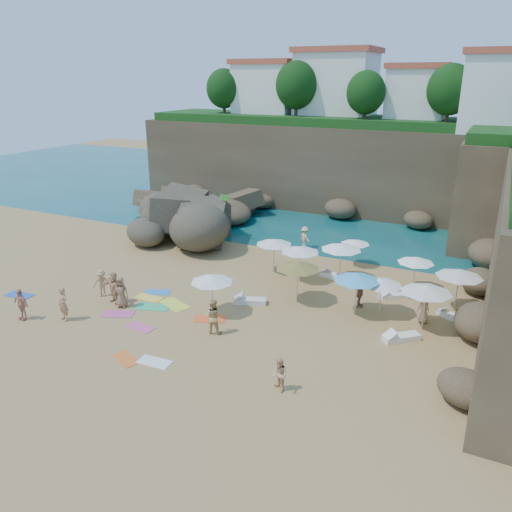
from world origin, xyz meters
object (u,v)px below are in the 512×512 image
at_px(flag_pole, 223,211).
at_px(parasol_0, 355,242).
at_px(lounger_0, 293,251).
at_px(parasol_2, 416,260).
at_px(rock_outcrop, 170,236).
at_px(person_stand_4, 424,309).
at_px(person_stand_2, 305,237).
at_px(person_stand_1, 213,316).
at_px(person_stand_5, 190,239).
at_px(parasol_1, 341,247).
at_px(person_stand_3, 360,294).

height_order(flag_pole, parasol_0, flag_pole).
bearing_deg(lounger_0, parasol_0, -29.06).
bearing_deg(parasol_2, rock_outcrop, 173.24).
bearing_deg(person_stand_4, person_stand_2, 170.78).
bearing_deg(person_stand_1, rock_outcrop, -61.59).
xyz_separation_m(parasol_2, person_stand_1, (-8.21, -10.24, -0.99)).
height_order(parasol_2, person_stand_2, parasol_2).
xyz_separation_m(parasol_2, person_stand_4, (1.25, -4.31, -1.16)).
distance_m(person_stand_4, person_stand_5, 18.42).
relative_size(rock_outcrop, parasol_1, 3.48).
bearing_deg(parasol_2, person_stand_1, -128.71).
relative_size(rock_outcrop, lounger_0, 4.76).
xyz_separation_m(lounger_0, person_stand_1, (0.97, -13.16, 0.78)).
xyz_separation_m(parasol_0, person_stand_5, (-12.16, -2.09, -0.95)).
xyz_separation_m(parasol_2, person_stand_5, (-16.58, 0.33, -1.14)).
distance_m(parasol_1, lounger_0, 6.11).
height_order(parasol_2, person_stand_1, parasol_2).
distance_m(parasol_2, lounger_0, 9.79).
relative_size(flag_pole, person_stand_4, 2.50).
distance_m(person_stand_3, person_stand_4, 3.59).
bearing_deg(flag_pole, rock_outcrop, -167.42).
relative_size(parasol_0, person_stand_2, 1.20).
distance_m(parasol_1, person_stand_5, 12.15).
distance_m(parasol_0, parasol_2, 5.04).
distance_m(flag_pole, parasol_2, 15.74).
xyz_separation_m(person_stand_1, person_stand_2, (-0.65, 14.72, -0.10)).
xyz_separation_m(person_stand_2, person_stand_4, (10.10, -8.78, -0.07)).
bearing_deg(parasol_2, person_stand_5, 178.87).
bearing_deg(person_stand_5, parasol_0, 12.95).
distance_m(parasol_1, person_stand_1, 10.50).
bearing_deg(person_stand_2, person_stand_4, 171.36).
bearing_deg(person_stand_5, person_stand_1, -48.42).
distance_m(person_stand_1, person_stand_5, 13.49).
distance_m(flag_pole, parasol_0, 11.01).
relative_size(parasol_0, parasol_2, 0.90).
distance_m(parasol_0, person_stand_3, 6.71).
relative_size(person_stand_2, person_stand_4, 1.09).
distance_m(parasol_0, parasol_1, 2.96).
bearing_deg(rock_outcrop, person_stand_5, -31.83).
bearing_deg(person_stand_3, person_stand_4, -92.86).
bearing_deg(person_stand_2, person_stand_1, 124.88).
bearing_deg(parasol_1, rock_outcrop, 169.50).
relative_size(parasol_0, person_stand_3, 1.26).
xyz_separation_m(lounger_0, person_stand_5, (-7.41, -2.59, 0.63)).
relative_size(person_stand_1, person_stand_2, 1.12).
bearing_deg(flag_pole, person_stand_3, -28.99).
height_order(flag_pole, lounger_0, flag_pole).
height_order(parasol_1, person_stand_5, parasol_1).
xyz_separation_m(parasol_0, person_stand_1, (-3.79, -12.66, -0.80)).
distance_m(lounger_0, person_stand_5, 7.87).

